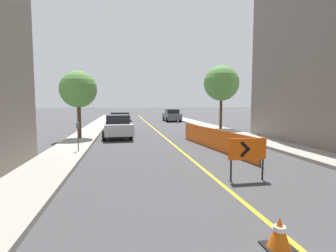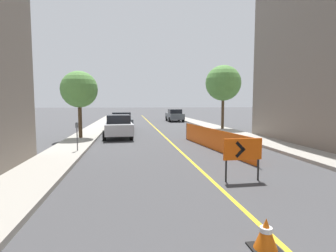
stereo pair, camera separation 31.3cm
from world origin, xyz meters
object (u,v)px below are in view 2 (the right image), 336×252
Objects in this scene: arrow_barricade_primary at (243,151)px; street_tree_left_near at (79,90)px; traffic_cone_third at (266,234)px; parked_car_curb_mid at (121,121)px; street_tree_right_near at (223,83)px; parked_car_curb_far at (175,115)px; parking_meter_far_curb at (77,130)px; parked_car_curb_near at (119,126)px.

arrow_barricade_primary is 0.31× the size of street_tree_left_near.
parked_car_curb_mid is at bearing 98.14° from traffic_cone_third.
street_tree_left_near reaches higher than parked_car_curb_mid.
traffic_cone_third is 0.10× the size of street_tree_right_near.
parked_car_curb_far is at bearing 82.79° from traffic_cone_third.
arrow_barricade_primary is at bearing -108.07° from street_tree_right_near.
parking_meter_far_curb is (-1.77, -10.78, 0.31)m from parked_car_curb_mid.
street_tree_right_near reaches higher than street_tree_left_near.
street_tree_left_near is 0.78× the size of street_tree_right_near.
parking_meter_far_curb is at bearing -138.94° from street_tree_right_near.
street_tree_right_near is (8.78, -1.59, 3.30)m from parked_car_curb_mid.
parking_meter_far_curb is (-4.58, 8.93, 0.84)m from traffic_cone_third.
street_tree_left_near is (-0.69, 4.81, 2.14)m from parking_meter_far_curb.
parked_car_curb_near is at bearing 101.18° from traffic_cone_third.
traffic_cone_third is at bearing -109.87° from arrow_barricade_primary.
parked_car_curb_far is 22.52m from parking_meter_far_curb.
parked_car_curb_near reaches higher than parking_meter_far_curb.
traffic_cone_third is at bearing -98.08° from parked_car_curb_far.
parked_car_curb_mid is at bearing -123.91° from parked_car_curb_far.
arrow_barricade_primary is 0.24× the size of street_tree_right_near.
parked_car_curb_mid is 12.09m from parked_car_curb_far.
traffic_cone_third is 0.12× the size of parked_car_curb_far.
street_tree_right_near reaches higher than traffic_cone_third.
street_tree_right_near is at bearing -13.63° from parked_car_curb_mid.
parking_meter_far_curb is at bearing -112.65° from parked_car_curb_far.
arrow_barricade_primary is 0.30× the size of parked_car_curb_mid.
parked_car_curb_far reaches higher than traffic_cone_third.
street_tree_right_near reaches higher than parked_car_curb_far.
parking_meter_far_curb is at bearing -110.53° from parked_car_curb_near.
traffic_cone_third is 3.90m from arrow_barricade_primary.
parked_car_curb_near is at bearing 72.86° from parking_meter_far_curb.
parked_car_curb_near is 10.10m from street_tree_right_near.
parked_car_curb_mid is 1.02× the size of parked_car_curb_far.
street_tree_right_near is at bearing 71.78° from traffic_cone_third.
arrow_barricade_primary is 7.87m from parking_meter_far_curb.
parked_car_curb_mid is (-4.06, 16.07, -0.14)m from arrow_barricade_primary.
parked_car_curb_mid is 9.51m from street_tree_right_near.
parked_car_curb_mid is 1.03× the size of street_tree_left_near.
parked_car_curb_far is (6.59, 10.14, 0.00)m from parked_car_curb_mid.
parking_meter_far_curb is at bearing -102.66° from parked_car_curb_mid.
parked_car_curb_far is (6.64, 15.35, 0.00)m from parked_car_curb_near.
street_tree_left_near is (-5.28, 13.73, 2.98)m from traffic_cone_third.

